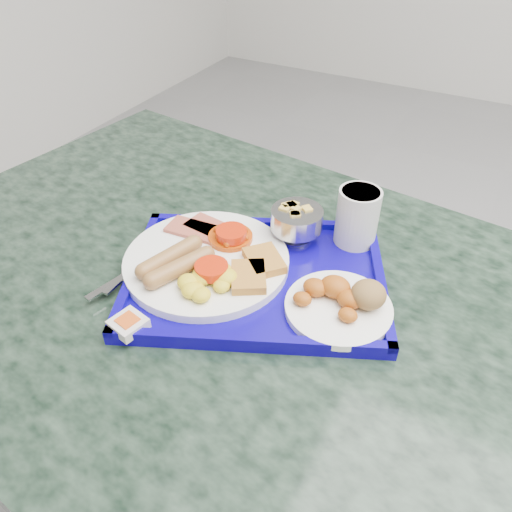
{
  "coord_description": "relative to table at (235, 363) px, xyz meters",
  "views": [
    {
      "loc": [
        -0.72,
        -0.75,
        1.33
      ],
      "look_at": [
        -1.01,
        -0.21,
        0.84
      ],
      "focal_mm": 35.0,
      "sensor_mm": 36.0,
      "label": 1
    }
  ],
  "objects": [
    {
      "name": "tray",
      "position": [
        0.03,
        0.02,
        0.21
      ],
      "size": [
        0.49,
        0.44,
        0.02
      ],
      "rotation": [
        0.0,
        0.0,
        0.42
      ],
      "color": "#0D038E",
      "rests_on": "table"
    },
    {
      "name": "main_plate",
      "position": [
        -0.04,
        0.0,
        0.23
      ],
      "size": [
        0.27,
        0.27,
        0.04
      ],
      "rotation": [
        0.0,
        0.0,
        -0.43
      ],
      "color": "white",
      "rests_on": "tray"
    },
    {
      "name": "table",
      "position": [
        0.0,
        0.0,
        0.0
      ],
      "size": [
        1.36,
        1.01,
        0.79
      ],
      "rotation": [
        0.0,
        0.0,
        -0.14
      ],
      "color": "gray",
      "rests_on": "floor"
    },
    {
      "name": "knife",
      "position": [
        -0.14,
        -0.06,
        0.22
      ],
      "size": [
        0.05,
        0.18,
        0.0
      ],
      "primitive_type": "cube",
      "rotation": [
        0.0,
        0.0,
        -0.22
      ],
      "color": "#ADADAF",
      "rests_on": "tray"
    },
    {
      "name": "jam_packet",
      "position": [
        -0.07,
        -0.17,
        0.22
      ],
      "size": [
        0.05,
        0.05,
        0.02
      ],
      "rotation": [
        0.0,
        0.0,
        -0.22
      ],
      "color": "silver",
      "rests_on": "tray"
    },
    {
      "name": "juice_cup",
      "position": [
        0.14,
        0.18,
        0.27
      ],
      "size": [
        0.07,
        0.07,
        0.1
      ],
      "color": "silver",
      "rests_on": "tray"
    },
    {
      "name": "spoon",
      "position": [
        -0.15,
        0.01,
        0.22
      ],
      "size": [
        0.03,
        0.18,
        0.01
      ],
      "rotation": [
        0.0,
        0.0,
        0.03
      ],
      "color": "#ADADAF",
      "rests_on": "tray"
    },
    {
      "name": "bread_plate",
      "position": [
        0.18,
        0.01,
        0.23
      ],
      "size": [
        0.16,
        0.16,
        0.05
      ],
      "rotation": [
        0.0,
        0.0,
        0.42
      ],
      "color": "white",
      "rests_on": "tray"
    },
    {
      "name": "fruit_bowl",
      "position": [
        0.05,
        0.14,
        0.26
      ],
      "size": [
        0.09,
        0.09,
        0.06
      ],
      "color": "#ADADAF",
      "rests_on": "tray"
    }
  ]
}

